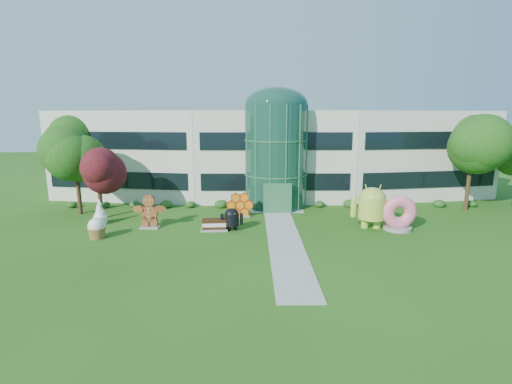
{
  "coord_description": "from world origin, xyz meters",
  "views": [
    {
      "loc": [
        -2.34,
        -23.98,
        8.69
      ],
      "look_at": [
        -1.99,
        6.0,
        2.6
      ],
      "focal_mm": 26.0,
      "sensor_mm": 36.0,
      "label": 1
    }
  ],
  "objects_px": {
    "gingerbread": "(149,211)",
    "android_black": "(232,217)",
    "donut": "(398,212)",
    "android_green": "(372,204)"
  },
  "relations": [
    {
      "from": "donut",
      "to": "gingerbread",
      "type": "xyz_separation_m",
      "value": [
        -19.56,
        0.72,
        -0.03
      ]
    },
    {
      "from": "donut",
      "to": "gingerbread",
      "type": "distance_m",
      "value": 19.57
    },
    {
      "from": "android_black",
      "to": "donut",
      "type": "relative_size",
      "value": 0.74
    },
    {
      "from": "android_black",
      "to": "gingerbread",
      "type": "height_order",
      "value": "gingerbread"
    },
    {
      "from": "donut",
      "to": "android_green",
      "type": "bearing_deg",
      "value": 165.91
    },
    {
      "from": "android_black",
      "to": "gingerbread",
      "type": "xyz_separation_m",
      "value": [
        -6.56,
        0.76,
        0.33
      ]
    },
    {
      "from": "donut",
      "to": "gingerbread",
      "type": "height_order",
      "value": "donut"
    },
    {
      "from": "android_green",
      "to": "donut",
      "type": "distance_m",
      "value": 2.08
    },
    {
      "from": "android_black",
      "to": "donut",
      "type": "height_order",
      "value": "donut"
    },
    {
      "from": "gingerbread",
      "to": "android_black",
      "type": "bearing_deg",
      "value": -3.27
    }
  ]
}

